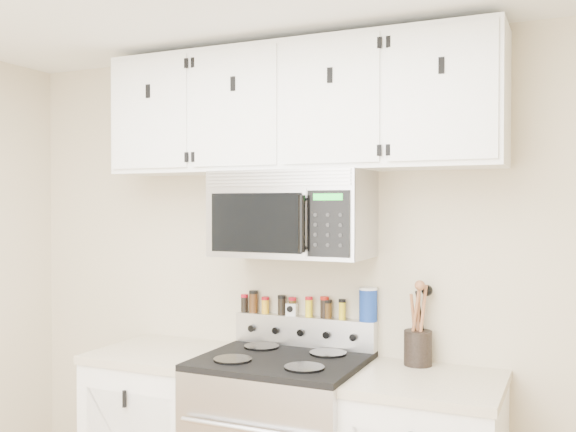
{
  "coord_description": "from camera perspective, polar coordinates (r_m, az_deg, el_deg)",
  "views": [
    {
      "loc": [
        1.26,
        -1.33,
        1.67
      ],
      "look_at": [
        0.02,
        1.45,
        1.62
      ],
      "focal_mm": 40.0,
      "sensor_mm": 36.0,
      "label": 1
    }
  ],
  "objects": [
    {
      "name": "back_wall",
      "position": [
        3.35,
        1.71,
        -6.29
      ],
      "size": [
        3.5,
        0.01,
        2.5
      ],
      "primitive_type": "cube",
      "color": "#BAAE8B",
      "rests_on": "floor"
    },
    {
      "name": "microwave",
      "position": [
        3.15,
        0.4,
        0.18
      ],
      "size": [
        0.76,
        0.44,
        0.42
      ],
      "color": "#9E9EA3",
      "rests_on": "back_wall"
    },
    {
      "name": "upper_cabinets",
      "position": [
        3.21,
        0.58,
        9.53
      ],
      "size": [
        2.0,
        0.35,
        0.62
      ],
      "color": "white",
      "rests_on": "back_wall"
    },
    {
      "name": "utensil_crock",
      "position": [
        3.13,
        11.47,
        -11.17
      ],
      "size": [
        0.13,
        0.13,
        0.38
      ],
      "color": "black",
      "rests_on": "base_cabinet_right"
    },
    {
      "name": "kitchen_timer",
      "position": [
        3.36,
        0.33,
        -8.29
      ],
      "size": [
        0.06,
        0.05,
        0.06
      ],
      "primitive_type": "cube",
      "rotation": [
        0.0,
        0.0,
        0.12
      ],
      "color": "silver",
      "rests_on": "range"
    },
    {
      "name": "salt_canister",
      "position": [
        3.21,
        7.14,
        -7.8
      ],
      "size": [
        0.09,
        0.09,
        0.17
      ],
      "color": "navy",
      "rests_on": "range"
    },
    {
      "name": "spice_jar_0",
      "position": [
        3.48,
        -3.9,
        -7.71
      ],
      "size": [
        0.04,
        0.04,
        0.09
      ],
      "color": "black",
      "rests_on": "range"
    },
    {
      "name": "spice_jar_1",
      "position": [
        3.45,
        -3.1,
        -7.76
      ],
      "size": [
        0.04,
        0.04,
        0.1
      ],
      "color": "#442A10",
      "rests_on": "range"
    },
    {
      "name": "spice_jar_2",
      "position": [
        3.45,
        -3.09,
        -7.59
      ],
      "size": [
        0.05,
        0.05,
        0.12
      ],
      "color": "#442710",
      "rests_on": "range"
    },
    {
      "name": "spice_jar_3",
      "position": [
        3.42,
        -2.03,
        -7.91
      ],
      "size": [
        0.04,
        0.04,
        0.09
      ],
      "color": "gold",
      "rests_on": "range"
    },
    {
      "name": "spice_jar_4",
      "position": [
        3.38,
        -0.56,
        -7.9
      ],
      "size": [
        0.04,
        0.04,
        0.1
      ],
      "color": "black",
      "rests_on": "range"
    },
    {
      "name": "spice_jar_5",
      "position": [
        3.36,
        0.39,
        -8.02
      ],
      "size": [
        0.04,
        0.04,
        0.09
      ],
      "color": "#3C2C0E",
      "rests_on": "range"
    },
    {
      "name": "spice_jar_6",
      "position": [
        3.32,
        1.87,
        -8.05
      ],
      "size": [
        0.04,
        0.04,
        0.1
      ],
      "color": "yellow",
      "rests_on": "range"
    },
    {
      "name": "spice_jar_7",
      "position": [
        3.29,
        3.26,
        -8.09
      ],
      "size": [
        0.04,
        0.04,
        0.11
      ],
      "color": "black",
      "rests_on": "range"
    },
    {
      "name": "spice_jar_8",
      "position": [
        3.28,
        3.57,
        -8.24
      ],
      "size": [
        0.04,
        0.04,
        0.09
      ],
      "color": "#432B10",
      "rests_on": "range"
    },
    {
      "name": "spice_jar_9",
      "position": [
        3.26,
        4.84,
        -8.24
      ],
      "size": [
        0.04,
        0.04,
        0.1
      ],
      "color": "gold",
      "rests_on": "range"
    }
  ]
}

